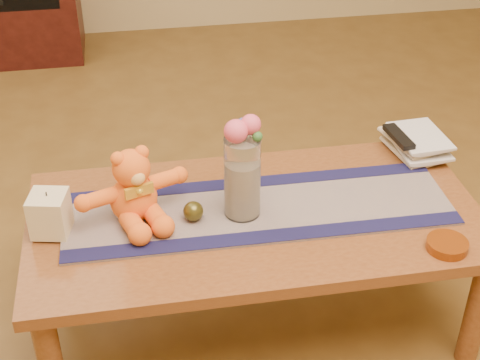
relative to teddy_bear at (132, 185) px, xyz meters
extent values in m
plane|color=brown|center=(0.37, -0.04, -0.57)|extent=(5.50, 5.50, 0.00)
cube|color=brown|center=(0.37, -0.04, -0.14)|extent=(1.40, 0.70, 0.04)
cylinder|color=brown|center=(1.01, -0.33, -0.37)|extent=(0.07, 0.07, 0.41)
cylinder|color=brown|center=(-0.27, 0.25, -0.37)|extent=(0.07, 0.07, 0.41)
cylinder|color=brown|center=(1.01, 0.25, -0.37)|extent=(0.07, 0.07, 0.41)
cube|color=#1A1947|center=(0.38, -0.03, -0.12)|extent=(1.20, 0.37, 0.01)
cube|color=#14133B|center=(0.38, -0.17, -0.11)|extent=(1.20, 0.08, 0.00)
cube|color=#14133B|center=(0.38, 0.12, -0.11)|extent=(1.20, 0.08, 0.00)
cube|color=beige|center=(-0.25, -0.03, -0.05)|extent=(0.13, 0.13, 0.13)
cylinder|color=black|center=(-0.25, -0.03, 0.02)|extent=(0.00, 0.00, 0.01)
cylinder|color=silver|center=(0.32, -0.04, 0.02)|extent=(0.11, 0.11, 0.26)
cylinder|color=beige|center=(0.32, -0.04, -0.02)|extent=(0.09, 0.09, 0.18)
sphere|color=#E3506B|center=(0.30, -0.05, 0.18)|extent=(0.07, 0.07, 0.07)
sphere|color=#E3506B|center=(0.35, -0.04, 0.19)|extent=(0.06, 0.06, 0.06)
sphere|color=#4C54A6|center=(0.33, -0.01, 0.18)|extent=(0.04, 0.04, 0.04)
sphere|color=#4C54A6|center=(0.29, -0.02, 0.17)|extent=(0.04, 0.04, 0.04)
sphere|color=#33662D|center=(0.36, -0.06, 0.17)|extent=(0.03, 0.03, 0.03)
sphere|color=#454117|center=(0.17, -0.05, -0.08)|extent=(0.08, 0.08, 0.06)
imported|color=beige|center=(0.91, 0.20, -0.11)|extent=(0.20, 0.25, 0.02)
imported|color=beige|center=(0.92, 0.20, -0.09)|extent=(0.17, 0.23, 0.02)
imported|color=beige|center=(0.90, 0.21, -0.07)|extent=(0.21, 0.25, 0.02)
imported|color=beige|center=(0.91, 0.20, -0.05)|extent=(0.18, 0.23, 0.02)
cube|color=black|center=(0.91, 0.19, -0.04)|extent=(0.06, 0.16, 0.02)
cylinder|color=#BF5914|center=(0.88, -0.31, -0.11)|extent=(0.15, 0.15, 0.03)
camera|label=1|loc=(0.02, -1.75, 1.16)|focal=52.26mm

